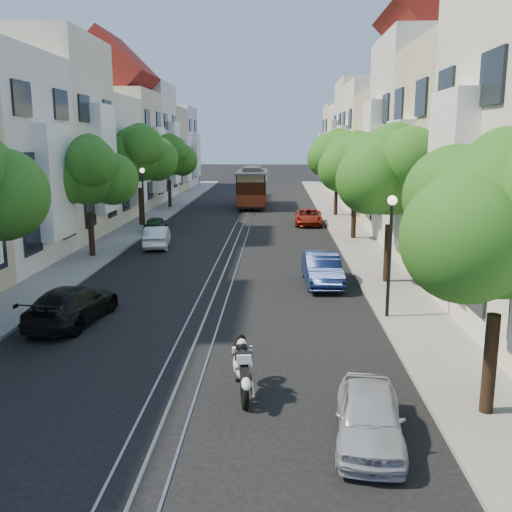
# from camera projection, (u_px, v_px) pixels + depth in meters

# --- Properties ---
(ground) EXTENTS (200.00, 200.00, 0.00)m
(ground) POSITION_uv_depth(u_px,v_px,m) (245.00, 221.00, 43.40)
(ground) COLOR black
(ground) RESTS_ON ground
(sidewalk_east) EXTENTS (2.50, 80.00, 0.12)m
(sidewalk_east) POSITION_uv_depth(u_px,v_px,m) (340.00, 221.00, 43.12)
(sidewalk_east) COLOR gray
(sidewalk_east) RESTS_ON ground
(sidewalk_west) EXTENTS (2.50, 80.00, 0.12)m
(sidewalk_west) POSITION_uv_depth(u_px,v_px,m) (150.00, 220.00, 43.66)
(sidewalk_west) COLOR gray
(sidewalk_west) RESTS_ON ground
(rail_left) EXTENTS (0.06, 80.00, 0.02)m
(rail_left) POSITION_uv_depth(u_px,v_px,m) (237.00, 221.00, 43.42)
(rail_left) COLOR gray
(rail_left) RESTS_ON ground
(rail_slot) EXTENTS (0.06, 80.00, 0.02)m
(rail_slot) POSITION_uv_depth(u_px,v_px,m) (245.00, 221.00, 43.40)
(rail_slot) COLOR gray
(rail_slot) RESTS_ON ground
(rail_right) EXTENTS (0.06, 80.00, 0.02)m
(rail_right) POSITION_uv_depth(u_px,v_px,m) (252.00, 221.00, 43.38)
(rail_right) COLOR gray
(rail_right) RESTS_ON ground
(lane_line) EXTENTS (0.08, 80.00, 0.01)m
(lane_line) POSITION_uv_depth(u_px,v_px,m) (245.00, 221.00, 43.40)
(lane_line) COLOR tan
(lane_line) RESTS_ON ground
(townhouses_east) EXTENTS (7.75, 72.00, 12.00)m
(townhouses_east) POSITION_uv_depth(u_px,v_px,m) (405.00, 152.00, 41.84)
(townhouses_east) COLOR beige
(townhouses_east) RESTS_ON ground
(townhouses_west) EXTENTS (7.75, 72.00, 11.76)m
(townhouses_west) POSITION_uv_depth(u_px,v_px,m) (86.00, 153.00, 42.74)
(townhouses_west) COLOR silver
(townhouses_west) RESTS_ON ground
(tree_e_a) EXTENTS (4.72, 3.87, 6.27)m
(tree_e_a) POSITION_uv_depth(u_px,v_px,m) (506.00, 223.00, 11.88)
(tree_e_a) COLOR black
(tree_e_a) RESTS_ON ground
(tree_e_b) EXTENTS (4.93, 4.08, 6.68)m
(tree_e_b) POSITION_uv_depth(u_px,v_px,m) (393.00, 173.00, 23.56)
(tree_e_b) COLOR black
(tree_e_b) RESTS_ON ground
(tree_e_c) EXTENTS (4.84, 3.99, 6.52)m
(tree_e_c) POSITION_uv_depth(u_px,v_px,m) (357.00, 165.00, 34.36)
(tree_e_c) COLOR black
(tree_e_c) RESTS_ON ground
(tree_e_d) EXTENTS (5.01, 4.16, 6.85)m
(tree_e_d) POSITION_uv_depth(u_px,v_px,m) (338.00, 155.00, 45.07)
(tree_e_d) COLOR black
(tree_e_d) RESTS_ON ground
(tree_w_b) EXTENTS (4.72, 3.87, 6.27)m
(tree_w_b) POSITION_uv_depth(u_px,v_px,m) (89.00, 173.00, 29.05)
(tree_w_b) COLOR black
(tree_w_b) RESTS_ON ground
(tree_w_c) EXTENTS (5.13, 4.28, 7.09)m
(tree_w_c) POSITION_uv_depth(u_px,v_px,m) (140.00, 154.00, 39.69)
(tree_w_c) COLOR black
(tree_w_c) RESTS_ON ground
(tree_w_d) EXTENTS (4.84, 3.99, 6.52)m
(tree_w_d) POSITION_uv_depth(u_px,v_px,m) (169.00, 157.00, 50.55)
(tree_w_d) COLOR black
(tree_w_d) RESTS_ON ground
(lamp_east) EXTENTS (0.32, 0.32, 4.16)m
(lamp_east) POSITION_uv_depth(u_px,v_px,m) (391.00, 238.00, 19.11)
(lamp_east) COLOR black
(lamp_east) RESTS_ON ground
(lamp_west) EXTENTS (0.32, 0.32, 4.16)m
(lamp_west) POSITION_uv_depth(u_px,v_px,m) (143.00, 190.00, 37.19)
(lamp_west) COLOR black
(lamp_west) RESTS_ON ground
(sportbike_rider) EXTENTS (0.60, 2.06, 1.41)m
(sportbike_rider) POSITION_uv_depth(u_px,v_px,m) (243.00, 366.00, 13.63)
(sportbike_rider) COLOR black
(sportbike_rider) RESTS_ON ground
(cable_car) EXTENTS (2.77, 8.68, 3.33)m
(cable_car) POSITION_uv_depth(u_px,v_px,m) (252.00, 185.00, 52.17)
(cable_car) COLOR black
(cable_car) RESTS_ON ground
(parked_car_e_near) EXTENTS (1.73, 3.49, 1.14)m
(parked_car_e_near) POSITION_uv_depth(u_px,v_px,m) (369.00, 416.00, 11.61)
(parked_car_e_near) COLOR #A9ACB5
(parked_car_e_near) RESTS_ON ground
(parked_car_e_mid) EXTENTS (1.63, 4.19, 1.36)m
(parked_car_e_mid) POSITION_uv_depth(u_px,v_px,m) (322.00, 269.00, 24.28)
(parked_car_e_mid) COLOR #0D1943
(parked_car_e_mid) RESTS_ON ground
(parked_car_e_far) EXTENTS (2.08, 4.24, 1.16)m
(parked_car_e_far) POSITION_uv_depth(u_px,v_px,m) (309.00, 217.00, 41.30)
(parked_car_e_far) COLOR maroon
(parked_car_e_far) RESTS_ON ground
(parked_car_w_near) EXTENTS (2.36, 4.59, 1.27)m
(parked_car_w_near) POSITION_uv_depth(u_px,v_px,m) (72.00, 305.00, 19.19)
(parked_car_w_near) COLOR black
(parked_car_w_near) RESTS_ON ground
(parked_car_w_mid) EXTENTS (1.75, 3.86, 1.23)m
(parked_car_w_mid) POSITION_uv_depth(u_px,v_px,m) (157.00, 237.00, 32.69)
(parked_car_w_mid) COLOR white
(parked_car_w_mid) RESTS_ON ground
(parked_car_w_far) EXTENTS (1.46, 3.23, 1.08)m
(parked_car_w_far) POSITION_uv_depth(u_px,v_px,m) (156.00, 224.00, 37.96)
(parked_car_w_far) COLOR #16381D
(parked_car_w_far) RESTS_ON ground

